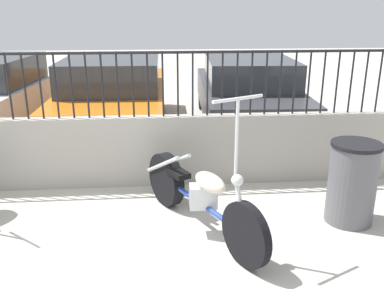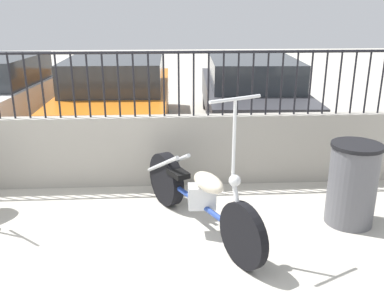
% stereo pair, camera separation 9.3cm
% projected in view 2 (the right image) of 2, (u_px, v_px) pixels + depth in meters
% --- Properties ---
extents(low_wall, '(8.02, 0.18, 0.93)m').
position_uv_depth(low_wall, '(108.00, 151.00, 5.56)').
color(low_wall, '#9E998E').
rests_on(low_wall, ground_plane).
extents(fence_railing, '(8.02, 0.04, 0.82)m').
position_uv_depth(fence_railing, '(103.00, 74.00, 5.24)').
color(fence_railing, black).
rests_on(fence_railing, low_wall).
extents(motorcycle_blue, '(1.09, 1.97, 1.55)m').
position_uv_depth(motorcycle_blue, '(194.00, 193.00, 4.52)').
color(motorcycle_blue, black).
rests_on(motorcycle_blue, ground_plane).
extents(trash_bin, '(0.53, 0.53, 0.91)m').
position_uv_depth(trash_bin, '(352.00, 184.00, 4.57)').
color(trash_bin, '#56565B').
rests_on(trash_bin, ground_plane).
extents(car_orange, '(1.89, 4.45, 1.39)m').
position_uv_depth(car_orange, '(118.00, 95.00, 7.88)').
color(car_orange, black).
rests_on(car_orange, ground_plane).
extents(car_dark_grey, '(1.96, 4.38, 1.32)m').
position_uv_depth(car_dark_grey, '(251.00, 92.00, 8.32)').
color(car_dark_grey, black).
rests_on(car_dark_grey, ground_plane).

